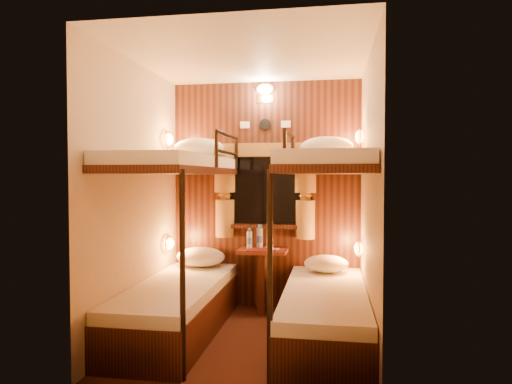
% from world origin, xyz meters
% --- Properties ---
extents(floor, '(2.10, 2.10, 0.00)m').
position_xyz_m(floor, '(0.00, 0.00, 0.00)').
color(floor, '#3A1810').
rests_on(floor, ground).
extents(ceiling, '(2.10, 2.10, 0.00)m').
position_xyz_m(ceiling, '(0.00, 0.00, 2.40)').
color(ceiling, silver).
rests_on(ceiling, wall_back).
extents(wall_back, '(2.40, 0.00, 2.40)m').
position_xyz_m(wall_back, '(0.00, 1.05, 1.20)').
color(wall_back, '#C6B293').
rests_on(wall_back, floor).
extents(wall_front, '(2.40, 0.00, 2.40)m').
position_xyz_m(wall_front, '(0.00, -1.05, 1.20)').
color(wall_front, '#C6B293').
rests_on(wall_front, floor).
extents(wall_left, '(0.00, 2.40, 2.40)m').
position_xyz_m(wall_left, '(-1.00, 0.00, 1.20)').
color(wall_left, '#C6B293').
rests_on(wall_left, floor).
extents(wall_right, '(0.00, 2.40, 2.40)m').
position_xyz_m(wall_right, '(1.00, 0.00, 1.20)').
color(wall_right, '#C6B293').
rests_on(wall_right, floor).
extents(back_panel, '(2.00, 0.03, 2.40)m').
position_xyz_m(back_panel, '(0.00, 1.04, 1.20)').
color(back_panel, black).
rests_on(back_panel, floor).
extents(bunk_left, '(0.72, 1.90, 1.82)m').
position_xyz_m(bunk_left, '(-0.65, 0.07, 0.56)').
color(bunk_left, black).
rests_on(bunk_left, floor).
extents(bunk_right, '(0.72, 1.90, 1.82)m').
position_xyz_m(bunk_right, '(0.65, 0.07, 0.56)').
color(bunk_right, black).
rests_on(bunk_right, floor).
extents(window, '(1.00, 0.12, 0.79)m').
position_xyz_m(window, '(0.00, 1.00, 1.18)').
color(window, black).
rests_on(window, back_panel).
extents(curtains, '(1.10, 0.22, 1.00)m').
position_xyz_m(curtains, '(0.00, 0.97, 1.26)').
color(curtains, '#9D6A33').
rests_on(curtains, back_panel).
extents(back_fixtures, '(0.54, 0.09, 0.48)m').
position_xyz_m(back_fixtures, '(0.00, 1.00, 2.25)').
color(back_fixtures, black).
rests_on(back_fixtures, back_panel).
extents(reading_lamps, '(2.00, 0.20, 1.25)m').
position_xyz_m(reading_lamps, '(-0.00, 0.70, 1.24)').
color(reading_lamps, orange).
rests_on(reading_lamps, wall_left).
extents(table, '(0.50, 0.34, 0.66)m').
position_xyz_m(table, '(0.00, 0.85, 0.41)').
color(table, '#5F1E15').
rests_on(table, floor).
extents(bottle_left, '(0.06, 0.06, 0.21)m').
position_xyz_m(bottle_left, '(-0.14, 0.86, 0.74)').
color(bottle_left, '#99BFE5').
rests_on(bottle_left, table).
extents(bottle_right, '(0.07, 0.07, 0.25)m').
position_xyz_m(bottle_right, '(-0.04, 0.91, 0.76)').
color(bottle_right, '#99BFE5').
rests_on(bottle_right, table).
extents(sachet_a, '(0.10, 0.09, 0.01)m').
position_xyz_m(sachet_a, '(0.13, 0.85, 0.65)').
color(sachet_a, silver).
rests_on(sachet_a, table).
extents(sachet_b, '(0.09, 0.07, 0.01)m').
position_xyz_m(sachet_b, '(0.06, 0.92, 0.65)').
color(sachet_b, silver).
rests_on(sachet_b, table).
extents(pillow_lower_left, '(0.52, 0.37, 0.20)m').
position_xyz_m(pillow_lower_left, '(-0.65, 0.79, 0.56)').
color(pillow_lower_left, white).
rests_on(pillow_lower_left, bunk_left).
extents(pillow_lower_right, '(0.43, 0.31, 0.17)m').
position_xyz_m(pillow_lower_right, '(0.65, 0.72, 0.54)').
color(pillow_lower_right, white).
rests_on(pillow_lower_right, bunk_right).
extents(pillow_upper_left, '(0.53, 0.38, 0.21)m').
position_xyz_m(pillow_upper_left, '(-0.65, 0.76, 1.69)').
color(pillow_upper_left, white).
rests_on(pillow_upper_left, bunk_left).
extents(pillow_upper_right, '(0.51, 0.36, 0.20)m').
position_xyz_m(pillow_upper_right, '(0.65, 0.69, 1.69)').
color(pillow_upper_right, white).
rests_on(pillow_upper_right, bunk_right).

